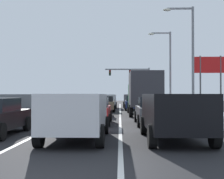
{
  "coord_description": "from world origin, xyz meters",
  "views": [
    {
      "loc": [
        1.68,
        -5.31,
        1.65
      ],
      "look_at": [
        0.81,
        29.42,
        2.22
      ],
      "focal_mm": 50.07,
      "sensor_mm": 36.0,
      "label": 1
    }
  ],
  "objects": [
    {
      "name": "sedan_gray_right_lane_second",
      "position": [
        3.55,
        11.89,
        0.76
      ],
      "size": [
        2.0,
        4.5,
        1.51
      ],
      "color": "slate",
      "rests_on": "ground"
    },
    {
      "name": "sedan_maroon_center_lane_third",
      "position": [
        -0.2,
        19.1,
        0.76
      ],
      "size": [
        2.0,
        4.5,
        1.51
      ],
      "color": "maroon",
      "rests_on": "ground"
    },
    {
      "name": "suv_charcoal_right_lane_fifth",
      "position": [
        3.18,
        34.95,
        1.02
      ],
      "size": [
        2.16,
        4.9,
        1.67
      ],
      "color": "#38383D",
      "rests_on": "ground"
    },
    {
      "name": "sedan_tan_center_lane_fourth",
      "position": [
        0.22,
        25.13,
        0.76
      ],
      "size": [
        2.0,
        4.5,
        1.51
      ],
      "color": "#937F60",
      "rests_on": "ground"
    },
    {
      "name": "ground_plane",
      "position": [
        0.0,
        19.02,
        0.0
      ],
      "size": [
        123.62,
        123.62,
        0.0
      ],
      "primitive_type": "plane",
      "color": "black"
    },
    {
      "name": "suv_gray_left_lane_second",
      "position": [
        -3.6,
        13.21,
        1.02
      ],
      "size": [
        2.16,
        4.9,
        1.67
      ],
      "color": "slate",
      "rests_on": "ground"
    },
    {
      "name": "suv_black_right_lane_nearest",
      "position": [
        3.63,
        5.99,
        1.02
      ],
      "size": [
        2.16,
        4.9,
        1.67
      ],
      "color": "black",
      "rests_on": "ground"
    },
    {
      "name": "suv_silver_center_lane_fifth",
      "position": [
        0.21,
        32.34,
        1.02
      ],
      "size": [
        2.16,
        4.9,
        1.67
      ],
      "color": "#B7BABF",
      "rests_on": "ground"
    },
    {
      "name": "box_truck_right_lane_third",
      "position": [
        3.61,
        19.86,
        1.9
      ],
      "size": [
        2.53,
        7.2,
        3.36
      ],
      "color": "#1E5633",
      "rests_on": "ground"
    },
    {
      "name": "lane_stripe_between_center_lane_and_left_lane",
      "position": [
        -1.7,
        23.77,
        0.0
      ],
      "size": [
        0.14,
        52.3,
        0.01
      ],
      "primitive_type": "cube",
      "color": "silver",
      "rests_on": "ground"
    },
    {
      "name": "sedan_red_center_lane_second",
      "position": [
        0.18,
        12.31,
        0.76
      ],
      "size": [
        2.0,
        4.5,
        1.51
      ],
      "color": "maroon",
      "rests_on": "ground"
    },
    {
      "name": "suv_charcoal_left_lane_fifth",
      "position": [
        -3.58,
        34.52,
        1.02
      ],
      "size": [
        2.16,
        4.9,
        1.67
      ],
      "color": "#38383D",
      "rests_on": "ground"
    },
    {
      "name": "sedan_navy_right_lane_fourth",
      "position": [
        3.16,
        28.14,
        0.76
      ],
      "size": [
        2.0,
        4.5,
        1.51
      ],
      "color": "navy",
      "rests_on": "ground"
    },
    {
      "name": "roadside_sign_right",
      "position": [
        10.64,
        25.72,
        4.02
      ],
      "size": [
        3.2,
        0.16,
        5.5
      ],
      "color": "#59595B",
      "rests_on": "ground"
    },
    {
      "name": "street_lamp_right_mid",
      "position": [
        7.59,
        21.4,
        5.41
      ],
      "size": [
        2.66,
        0.36,
        9.17
      ],
      "color": "gray",
      "rests_on": "ground"
    },
    {
      "name": "suv_green_left_lane_third",
      "position": [
        -3.63,
        20.47,
        1.02
      ],
      "size": [
        2.16,
        4.9,
        1.67
      ],
      "color": "#1E5633",
      "rests_on": "ground"
    },
    {
      "name": "lane_stripe_between_right_lane_and_center_lane",
      "position": [
        1.7,
        23.77,
        0.0
      ],
      "size": [
        0.14,
        52.3,
        0.01
      ],
      "primitive_type": "cube",
      "color": "silver",
      "rests_on": "ground"
    },
    {
      "name": "snow_bank_right_shoulder",
      "position": [
        7.0,
        23.77,
        0.33
      ],
      "size": [
        1.23,
        52.3,
        0.65
      ],
      "primitive_type": "cube",
      "color": "silver",
      "rests_on": "ground"
    },
    {
      "name": "suv_white_center_lane_nearest",
      "position": [
        0.12,
        6.01,
        1.02
      ],
      "size": [
        2.16,
        4.9,
        1.67
      ],
      "color": "silver",
      "rests_on": "ground"
    },
    {
      "name": "street_lamp_right_far",
      "position": [
        7.19,
        30.91,
        5.3
      ],
      "size": [
        2.66,
        0.36,
        8.95
      ],
      "color": "gray",
      "rests_on": "ground"
    },
    {
      "name": "snow_bank_left_shoulder",
      "position": [
        -7.0,
        23.77,
        0.43
      ],
      "size": [
        1.86,
        52.3,
        0.86
      ],
      "primitive_type": "cube",
      "color": "silver",
      "rests_on": "ground"
    },
    {
      "name": "suv_navy_left_lane_fourth",
      "position": [
        -3.3,
        27.73,
        1.02
      ],
      "size": [
        2.16,
        4.9,
        1.67
      ],
      "color": "navy",
      "rests_on": "ground"
    },
    {
      "name": "traffic_light_gantry",
      "position": [
        4.27,
        47.54,
        4.5
      ],
      "size": [
        7.54,
        0.47,
        6.2
      ],
      "color": "slate",
      "rests_on": "ground"
    }
  ]
}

